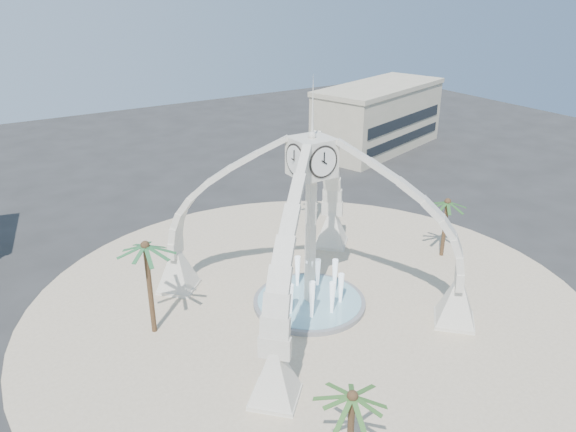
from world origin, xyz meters
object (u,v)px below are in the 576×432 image
clock_tower (311,222)px  palm_north (314,158)px  fountain (309,301)px  palm_west (145,247)px  palm_east (448,202)px  palm_south (352,398)px

clock_tower → palm_north: size_ratio=2.40×
fountain → palm_west: (-10.53, 2.72, 5.95)m
palm_north → clock_tower: bearing=-125.5°
clock_tower → palm_east: (13.73, 0.47, -1.66)m
fountain → palm_east: size_ratio=1.44×
clock_tower → palm_north: clock_tower is taller
palm_east → fountain: bearing=-178.1°
fountain → palm_north: 15.39m
fountain → palm_west: palm_west is taller
palm_north → palm_south: (-15.08, -24.93, -1.76)m
clock_tower → palm_south: 15.26m
clock_tower → palm_west: clock_tower is taller
palm_west → palm_south: size_ratio=1.28×
palm_west → palm_north: 20.62m
palm_west → palm_south: palm_west is taller
clock_tower → palm_north: (8.15, 11.44, 0.08)m
palm_south → palm_west: bearing=102.5°
palm_east → palm_west: bearing=174.7°
palm_west → palm_north: bearing=25.0°
fountain → palm_west: size_ratio=1.14×
clock_tower → fountain: clock_tower is taller
fountain → palm_east: (13.73, 0.47, 4.54)m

